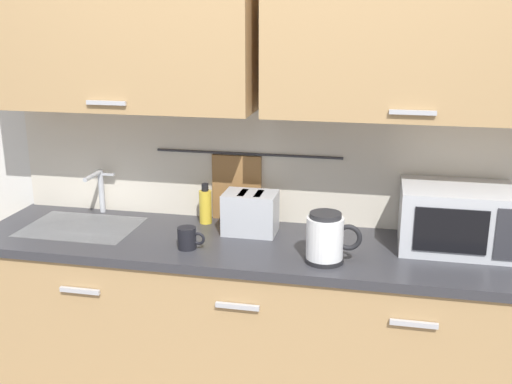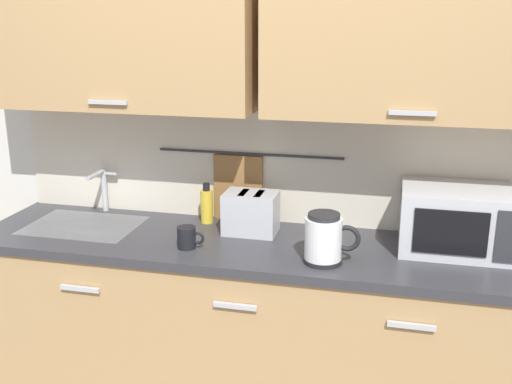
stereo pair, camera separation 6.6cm
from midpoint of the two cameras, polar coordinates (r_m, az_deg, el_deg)
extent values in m
cube|color=tan|center=(2.87, -0.88, -13.51)|extent=(2.50, 0.60, 0.86)
cube|color=#B7B7BC|center=(2.70, -17.04, -8.94)|extent=(0.18, 0.02, 0.02)
cube|color=#B7B7BC|center=(2.45, -2.56, -10.78)|extent=(0.18, 0.02, 0.02)
cube|color=#B7B7BC|center=(2.39, 13.96, -12.04)|extent=(0.18, 0.02, 0.02)
cube|color=#333338|center=(2.67, -0.92, -5.12)|extent=(2.53, 0.63, 0.04)
cube|color=#9EA0A5|center=(2.99, -16.76, -3.98)|extent=(0.52, 0.38, 0.09)
cube|color=silver|center=(2.87, 0.51, 4.15)|extent=(3.70, 0.06, 2.50)
cube|color=beige|center=(2.86, 0.36, 2.53)|extent=(2.50, 0.01, 0.55)
cube|color=tan|center=(2.82, -13.55, 14.74)|extent=(1.22, 0.33, 0.70)
cube|color=#B7B7BC|center=(2.69, -14.71, 8.18)|extent=(0.18, 0.01, 0.02)
cube|color=tan|center=(2.56, 14.26, 14.57)|extent=(1.22, 0.33, 0.70)
cube|color=#B7B7BC|center=(2.41, 13.88, 7.33)|extent=(0.18, 0.01, 0.02)
cylinder|color=#333338|center=(2.85, -1.47, 3.63)|extent=(0.90, 0.01, 0.01)
cube|color=olive|center=(2.91, -2.48, 0.20)|extent=(0.24, 0.02, 0.34)
cylinder|color=#B2B5BA|center=(3.13, -15.02, 0.09)|extent=(0.03, 0.03, 0.22)
cylinder|color=#B2B5BA|center=(3.04, -15.83, 1.48)|extent=(0.02, 0.16, 0.02)
cube|color=#B2B5BA|center=(3.09, -14.48, 1.64)|extent=(0.07, 0.02, 0.01)
cube|color=silver|center=(2.68, 17.71, -2.34)|extent=(0.46, 0.34, 0.27)
cube|color=black|center=(2.51, 17.26, -3.55)|extent=(0.29, 0.01, 0.18)
cube|color=#2D2D33|center=(2.54, 22.08, -3.79)|extent=(0.09, 0.01, 0.21)
cylinder|color=black|center=(2.47, 5.71, -6.38)|extent=(0.16, 0.16, 0.02)
cylinder|color=white|center=(2.43, 5.77, -4.34)|extent=(0.15, 0.15, 0.17)
cylinder|color=#262628|center=(2.40, 5.83, -2.21)|extent=(0.13, 0.13, 0.02)
torus|color=black|center=(2.42, 7.97, -4.29)|extent=(0.11, 0.02, 0.11)
cylinder|color=yellow|center=(2.89, -5.46, -1.42)|extent=(0.06, 0.06, 0.16)
cylinder|color=black|center=(2.86, -5.51, 0.45)|extent=(0.03, 0.03, 0.04)
cylinder|color=black|center=(2.59, -7.29, -4.36)|extent=(0.08, 0.08, 0.09)
torus|color=black|center=(2.58, -6.19, -4.41)|extent=(0.06, 0.01, 0.06)
cube|color=#B7BABF|center=(2.74, -1.22, -1.99)|extent=(0.24, 0.17, 0.19)
cube|color=black|center=(2.72, -1.95, -0.17)|extent=(0.03, 0.12, 0.01)
cube|color=black|center=(2.71, -0.51, -0.25)|extent=(0.03, 0.12, 0.01)
cube|color=black|center=(2.76, -3.81, -1.25)|extent=(0.02, 0.02, 0.02)
camera|label=1|loc=(0.03, -90.72, -0.21)|focal=42.21mm
camera|label=2|loc=(0.03, 89.28, 0.21)|focal=42.21mm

